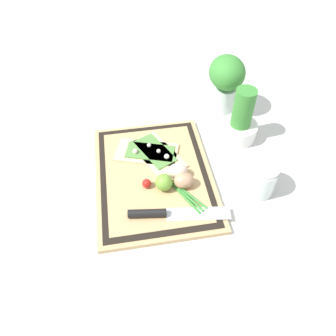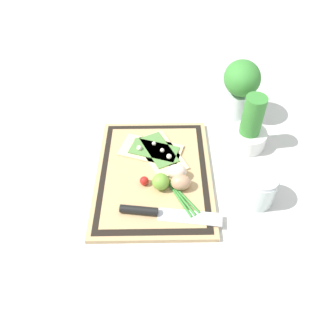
{
  "view_description": "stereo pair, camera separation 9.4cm",
  "coord_description": "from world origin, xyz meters",
  "px_view_note": "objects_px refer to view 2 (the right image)",
  "views": [
    {
      "loc": [
        0.62,
        -0.06,
        0.74
      ],
      "look_at": [
        0.0,
        0.04,
        0.03
      ],
      "focal_mm": 35.0,
      "sensor_mm": 36.0,
      "label": 1
    },
    {
      "loc": [
        0.63,
        0.03,
        0.74
      ],
      "look_at": [
        0.0,
        0.04,
        0.03
      ],
      "focal_mm": 35.0,
      "sensor_mm": 36.0,
      "label": 2
    }
  ],
  "objects_px": {
    "pizza_slice_near": "(152,150)",
    "sauce_jar": "(258,190)",
    "lime": "(161,182)",
    "cherry_tomato_red": "(144,181)",
    "pizza_slice_far": "(160,153)",
    "knife": "(154,212)",
    "egg_pink": "(177,172)",
    "egg_brown": "(181,182)",
    "herb_pot": "(249,130)",
    "herb_glass": "(241,86)"
  },
  "relations": [
    {
      "from": "pizza_slice_far",
      "to": "herb_pot",
      "type": "distance_m",
      "value": 0.29
    },
    {
      "from": "knife",
      "to": "herb_pot",
      "type": "xyz_separation_m",
      "value": [
        -0.28,
        0.29,
        0.04
      ]
    },
    {
      "from": "pizza_slice_near",
      "to": "knife",
      "type": "relative_size",
      "value": 0.77
    },
    {
      "from": "pizza_slice_far",
      "to": "herb_pot",
      "type": "xyz_separation_m",
      "value": [
        -0.05,
        0.28,
        0.04
      ]
    },
    {
      "from": "egg_pink",
      "to": "herb_pot",
      "type": "bearing_deg",
      "value": 122.95
    },
    {
      "from": "cherry_tomato_red",
      "to": "lime",
      "type": "bearing_deg",
      "value": 74.33
    },
    {
      "from": "egg_pink",
      "to": "lime",
      "type": "bearing_deg",
      "value": -50.76
    },
    {
      "from": "herb_pot",
      "to": "egg_brown",
      "type": "bearing_deg",
      "value": -49.55
    },
    {
      "from": "lime",
      "to": "cherry_tomato_red",
      "type": "relative_size",
      "value": 1.86
    },
    {
      "from": "sauce_jar",
      "to": "pizza_slice_near",
      "type": "bearing_deg",
      "value": -121.19
    },
    {
      "from": "pizza_slice_far",
      "to": "herb_glass",
      "type": "bearing_deg",
      "value": 127.37
    },
    {
      "from": "knife",
      "to": "sauce_jar",
      "type": "relative_size",
      "value": 2.74
    },
    {
      "from": "egg_pink",
      "to": "cherry_tomato_red",
      "type": "relative_size",
      "value": 2.2
    },
    {
      "from": "herb_pot",
      "to": "sauce_jar",
      "type": "bearing_deg",
      "value": -3.12
    },
    {
      "from": "pizza_slice_far",
      "to": "knife",
      "type": "distance_m",
      "value": 0.22
    },
    {
      "from": "egg_pink",
      "to": "lime",
      "type": "height_order",
      "value": "lime"
    },
    {
      "from": "sauce_jar",
      "to": "cherry_tomato_red",
      "type": "bearing_deg",
      "value": -98.67
    },
    {
      "from": "egg_brown",
      "to": "herb_pot",
      "type": "relative_size",
      "value": 0.31
    },
    {
      "from": "knife",
      "to": "egg_pink",
      "type": "relative_size",
      "value": 4.73
    },
    {
      "from": "pizza_slice_near",
      "to": "cherry_tomato_red",
      "type": "relative_size",
      "value": 8.03
    },
    {
      "from": "pizza_slice_far",
      "to": "sauce_jar",
      "type": "relative_size",
      "value": 2.14
    },
    {
      "from": "pizza_slice_near",
      "to": "sauce_jar",
      "type": "relative_size",
      "value": 2.12
    },
    {
      "from": "herb_pot",
      "to": "herb_glass",
      "type": "bearing_deg",
      "value": -174.91
    },
    {
      "from": "cherry_tomato_red",
      "to": "herb_pot",
      "type": "distance_m",
      "value": 0.37
    },
    {
      "from": "pizza_slice_near",
      "to": "egg_pink",
      "type": "relative_size",
      "value": 3.66
    },
    {
      "from": "knife",
      "to": "herb_pot",
      "type": "bearing_deg",
      "value": 133.23
    },
    {
      "from": "cherry_tomato_red",
      "to": "sauce_jar",
      "type": "relative_size",
      "value": 0.26
    },
    {
      "from": "egg_pink",
      "to": "herb_pot",
      "type": "distance_m",
      "value": 0.28
    },
    {
      "from": "knife",
      "to": "egg_brown",
      "type": "height_order",
      "value": "egg_brown"
    },
    {
      "from": "pizza_slice_near",
      "to": "knife",
      "type": "height_order",
      "value": "pizza_slice_near"
    },
    {
      "from": "knife",
      "to": "egg_brown",
      "type": "relative_size",
      "value": 4.73
    },
    {
      "from": "egg_brown",
      "to": "sauce_jar",
      "type": "distance_m",
      "value": 0.21
    },
    {
      "from": "knife",
      "to": "sauce_jar",
      "type": "distance_m",
      "value": 0.29
    },
    {
      "from": "egg_pink",
      "to": "lime",
      "type": "xyz_separation_m",
      "value": [
        0.04,
        -0.05,
        0.0
      ]
    },
    {
      "from": "lime",
      "to": "cherry_tomato_red",
      "type": "xyz_separation_m",
      "value": [
        -0.01,
        -0.05,
        -0.01
      ]
    },
    {
      "from": "egg_brown",
      "to": "pizza_slice_far",
      "type": "bearing_deg",
      "value": -156.85
    },
    {
      "from": "cherry_tomato_red",
      "to": "herb_glass",
      "type": "distance_m",
      "value": 0.45
    },
    {
      "from": "herb_pot",
      "to": "egg_pink",
      "type": "bearing_deg",
      "value": -57.05
    },
    {
      "from": "pizza_slice_near",
      "to": "herb_glass",
      "type": "height_order",
      "value": "herb_glass"
    },
    {
      "from": "pizza_slice_far",
      "to": "sauce_jar",
      "type": "distance_m",
      "value": 0.31
    },
    {
      "from": "sauce_jar",
      "to": "egg_brown",
      "type": "bearing_deg",
      "value": -99.0
    },
    {
      "from": "sauce_jar",
      "to": "herb_pot",
      "type": "bearing_deg",
      "value": 176.88
    },
    {
      "from": "pizza_slice_far",
      "to": "sauce_jar",
      "type": "bearing_deg",
      "value": 57.97
    },
    {
      "from": "egg_brown",
      "to": "herb_pot",
      "type": "bearing_deg",
      "value": 130.45
    },
    {
      "from": "egg_brown",
      "to": "herb_pot",
      "type": "height_order",
      "value": "herb_pot"
    },
    {
      "from": "pizza_slice_near",
      "to": "lime",
      "type": "xyz_separation_m",
      "value": [
        0.14,
        0.03,
        0.02
      ]
    },
    {
      "from": "pizza_slice_near",
      "to": "pizza_slice_far",
      "type": "height_order",
      "value": "same"
    },
    {
      "from": "cherry_tomato_red",
      "to": "sauce_jar",
      "type": "xyz_separation_m",
      "value": [
        0.05,
        0.31,
        0.01
      ]
    },
    {
      "from": "knife",
      "to": "egg_brown",
      "type": "bearing_deg",
      "value": 140.2
    },
    {
      "from": "knife",
      "to": "cherry_tomato_red",
      "type": "height_order",
      "value": "cherry_tomato_red"
    }
  ]
}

